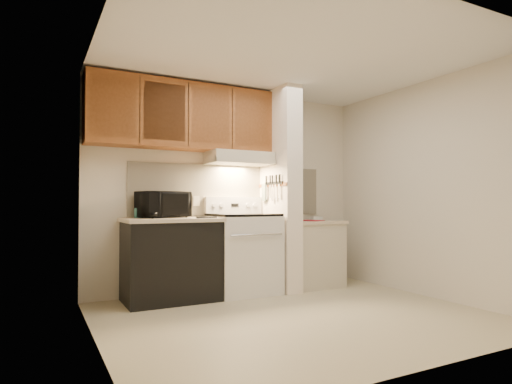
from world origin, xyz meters
TOP-DOWN VIEW (x-y plane):
  - floor at (0.00, 0.00)m, footprint 3.60×3.60m
  - ceiling at (0.00, 0.00)m, footprint 3.60×3.60m
  - wall_back at (0.00, 1.50)m, footprint 3.60×2.50m
  - wall_left at (-1.80, 0.00)m, footprint 0.02×3.00m
  - wall_right at (1.80, 0.00)m, footprint 0.02×3.00m
  - backsplash at (0.00, 1.49)m, footprint 2.60×0.02m
  - range_body at (0.00, 1.16)m, footprint 0.76×0.65m
  - oven_window at (0.00, 0.84)m, footprint 0.50×0.01m
  - oven_handle at (0.00, 0.80)m, footprint 0.65×0.02m
  - cooktop at (0.00, 1.16)m, footprint 0.74×0.64m
  - range_backguard at (0.00, 1.44)m, footprint 0.76×0.08m
  - range_display at (0.00, 1.40)m, footprint 0.10×0.01m
  - range_knob_left_outer at (-0.28, 1.40)m, footprint 0.05×0.02m
  - range_knob_left_inner at (-0.18, 1.40)m, footprint 0.05×0.02m
  - range_knob_right_inner at (0.18, 1.40)m, footprint 0.05×0.02m
  - range_knob_right_outer at (0.28, 1.40)m, footprint 0.05×0.02m
  - dishwasher_front at (-0.88, 1.17)m, footprint 1.00×0.63m
  - left_countertop at (-0.88, 1.17)m, footprint 1.04×0.67m
  - spoon_rest at (-0.54, 0.97)m, footprint 0.23×0.10m
  - teal_jar at (-1.19, 1.39)m, footprint 0.11×0.11m
  - outlet at (-0.48, 1.48)m, footprint 0.08×0.01m
  - microwave at (-0.94, 1.31)m, footprint 0.61×0.49m
  - partition_pillar at (0.51, 1.15)m, footprint 0.22×0.70m
  - pillar_trim at (0.39, 1.15)m, footprint 0.01×0.70m
  - knife_strip at (0.39, 1.10)m, footprint 0.02×0.42m
  - knife_blade_a at (0.38, 0.95)m, footprint 0.01×0.03m
  - knife_handle_a at (0.38, 0.93)m, footprint 0.02×0.02m
  - knife_blade_b at (0.38, 1.03)m, footprint 0.01×0.04m
  - knife_handle_b at (0.38, 1.02)m, footprint 0.02×0.02m
  - knife_blade_c at (0.38, 1.10)m, footprint 0.01×0.04m
  - knife_handle_c at (0.38, 1.11)m, footprint 0.02×0.02m
  - knife_blade_d at (0.38, 1.17)m, footprint 0.01×0.04m
  - knife_handle_d at (0.38, 1.17)m, footprint 0.02×0.02m
  - knife_blade_e at (0.38, 1.26)m, footprint 0.01×0.04m
  - knife_handle_e at (0.38, 1.27)m, footprint 0.02×0.02m
  - oven_mitt at (0.38, 1.32)m, footprint 0.03×0.09m
  - right_cab_base at (0.97, 1.15)m, footprint 0.70×0.60m
  - right_countertop at (0.97, 1.15)m, footprint 0.74×0.64m
  - red_folder at (0.87, 1.00)m, footprint 0.30×0.34m
  - white_box at (1.19, 1.33)m, footprint 0.15×0.10m
  - range_hood at (0.00, 1.28)m, footprint 0.78×0.44m
  - hood_lip at (0.00, 1.07)m, footprint 0.78×0.04m
  - upper_cabinets at (-0.69, 1.32)m, footprint 2.18×0.33m
  - cab_door_a at (-1.51, 1.17)m, footprint 0.46×0.01m
  - cab_gap_a at (-1.23, 1.16)m, footprint 0.01×0.01m
  - cab_door_b at (-0.96, 1.17)m, footprint 0.46×0.01m
  - cab_gap_b at (-0.69, 1.16)m, footprint 0.01×0.01m
  - cab_door_c at (-0.42, 1.17)m, footprint 0.46×0.01m
  - cab_gap_c at (-0.14, 1.16)m, footprint 0.01×0.01m
  - cab_door_d at (0.13, 1.17)m, footprint 0.46×0.01m

SIDE VIEW (x-z plane):
  - floor at x=0.00m, z-range 0.00..0.00m
  - right_cab_base at x=0.97m, z-range 0.00..0.81m
  - dishwasher_front at x=-0.88m, z-range 0.00..0.87m
  - range_body at x=0.00m, z-range 0.00..0.92m
  - oven_window at x=0.00m, z-range 0.35..0.65m
  - oven_handle at x=0.00m, z-range 0.71..0.73m
  - right_countertop at x=0.97m, z-range 0.81..0.85m
  - red_folder at x=0.87m, z-range 0.85..0.86m
  - white_box at x=1.19m, z-range 0.85..0.89m
  - left_countertop at x=-0.88m, z-range 0.87..0.91m
  - spoon_rest at x=-0.54m, z-range 0.91..0.93m
  - cooktop at x=0.00m, z-range 0.92..0.95m
  - teal_jar at x=-1.19m, z-range 0.91..1.02m
  - range_backguard at x=0.00m, z-range 0.95..1.15m
  - range_display at x=0.00m, z-range 1.03..1.07m
  - range_knob_left_outer at x=-0.28m, z-range 1.03..1.07m
  - range_knob_left_inner at x=-0.18m, z-range 1.03..1.07m
  - range_knob_right_inner at x=0.18m, z-range 1.03..1.07m
  - range_knob_right_outer at x=0.28m, z-range 1.03..1.07m
  - microwave at x=-0.94m, z-range 0.91..1.21m
  - outlet at x=-0.48m, z-range 1.04..1.16m
  - knife_blade_c at x=0.38m, z-range 1.10..1.30m
  - knife_blade_b at x=0.38m, z-range 1.12..1.30m
  - knife_blade_e at x=0.38m, z-range 1.12..1.30m
  - oven_mitt at x=0.38m, z-range 1.10..1.32m
  - knife_blade_a at x=0.38m, z-range 1.14..1.30m
  - knife_blade_d at x=0.38m, z-range 1.14..1.30m
  - backsplash at x=0.00m, z-range 0.92..1.55m
  - wall_back at x=0.00m, z-range 1.24..1.26m
  - wall_left at x=-1.80m, z-range 0.00..2.50m
  - wall_right at x=1.80m, z-range 0.00..2.50m
  - partition_pillar at x=0.51m, z-range 0.00..2.50m
  - pillar_trim at x=0.39m, z-range 1.28..1.32m
  - knife_strip at x=0.39m, z-range 1.30..1.34m
  - knife_handle_a at x=0.38m, z-range 1.32..1.42m
  - knife_handle_b at x=0.38m, z-range 1.32..1.42m
  - knife_handle_c at x=0.38m, z-range 1.32..1.42m
  - knife_handle_d at x=0.38m, z-range 1.32..1.42m
  - knife_handle_e at x=0.38m, z-range 1.32..1.42m
  - hood_lip at x=0.00m, z-range 1.55..1.61m
  - range_hood at x=0.00m, z-range 1.55..1.70m
  - upper_cabinets at x=-0.69m, z-range 1.70..2.47m
  - cab_door_a at x=-1.51m, z-range 1.77..2.40m
  - cab_gap_a at x=-1.23m, z-range 1.72..2.45m
  - cab_door_b at x=-0.96m, z-range 1.77..2.40m
  - cab_gap_b at x=-0.69m, z-range 1.72..2.45m
  - cab_door_c at x=-0.42m, z-range 1.77..2.40m
  - cab_gap_c at x=-0.14m, z-range 1.72..2.45m
  - cab_door_d at x=0.13m, z-range 1.77..2.40m
  - ceiling at x=0.00m, z-range 2.50..2.50m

